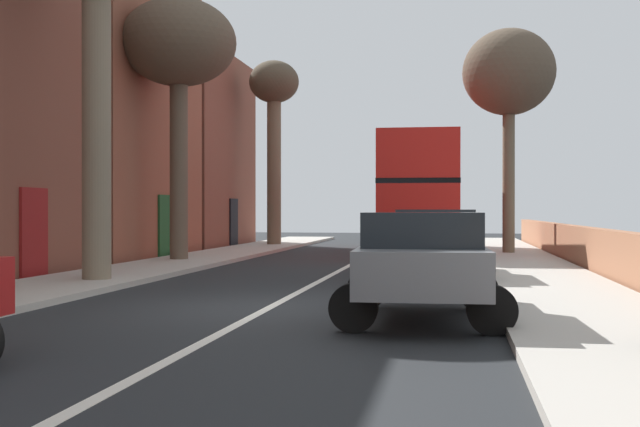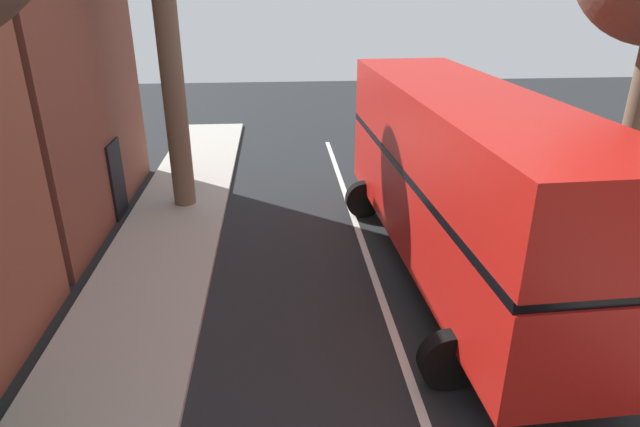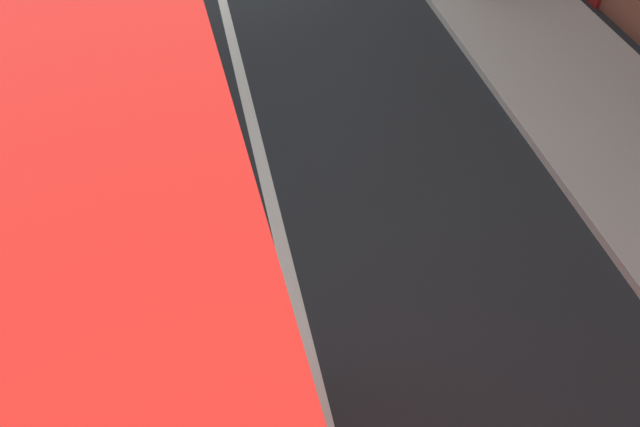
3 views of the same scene
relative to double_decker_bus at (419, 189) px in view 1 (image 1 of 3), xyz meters
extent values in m
plane|color=black|center=(-1.70, -15.94, -2.35)|extent=(84.00, 84.00, 0.00)
cube|color=silver|center=(-1.70, -15.94, -2.35)|extent=(0.16, 54.00, 0.01)
cube|color=#B2ADA3|center=(3.20, -15.94, -2.29)|extent=(2.60, 60.00, 0.12)
cube|color=maroon|center=(-8.17, -11.94, -1.30)|extent=(0.08, 1.10, 2.10)
cube|color=brown|center=(-10.20, -3.94, 3.04)|extent=(4.00, 7.68, 10.78)
cube|color=#194C23|center=(-8.17, -3.94, -1.30)|extent=(0.08, 1.10, 2.10)
cube|color=brown|center=(-10.20, 4.06, 1.81)|extent=(4.00, 7.68, 8.33)
cube|color=black|center=(-8.17, 4.06, -1.30)|extent=(0.08, 1.10, 2.10)
cube|color=red|center=(0.00, -0.01, -0.80)|extent=(2.90, 10.29, 1.70)
cube|color=black|center=(0.00, -0.01, 0.13)|extent=(2.92, 10.19, 0.16)
cube|color=red|center=(0.00, -0.01, 0.96)|extent=(2.90, 10.29, 1.50)
cube|color=black|center=(-0.20, 5.07, -0.72)|extent=(2.20, 0.15, 1.19)
cylinder|color=black|center=(-1.42, 3.40, -1.85)|extent=(1.01, 0.34, 1.00)
cylinder|color=black|center=(1.14, 3.51, -1.85)|extent=(1.01, 0.34, 1.00)
cylinder|color=black|center=(-1.14, -3.52, -1.85)|extent=(1.01, 0.34, 1.00)
cylinder|color=black|center=(1.42, -3.42, -1.85)|extent=(1.01, 0.34, 1.00)
cube|color=#B7BABF|center=(0.80, -10.10, -1.57)|extent=(2.04, 4.49, 0.61)
cube|color=black|center=(0.81, -10.32, -1.01)|extent=(1.80, 2.50, 0.52)
cylinder|color=black|center=(-0.20, -8.77, -2.03)|extent=(0.65, 0.25, 0.64)
cylinder|color=black|center=(1.68, -8.69, -2.03)|extent=(0.65, 0.25, 0.64)
cylinder|color=black|center=(-0.08, -11.50, -2.03)|extent=(0.65, 0.25, 0.64)
cylinder|color=black|center=(1.80, -11.42, -2.03)|extent=(0.65, 0.25, 0.64)
cube|color=slate|center=(0.80, -16.84, -1.57)|extent=(1.87, 4.02, 0.60)
cube|color=black|center=(0.81, -17.04, -1.03)|extent=(1.66, 2.23, 0.47)
cylinder|color=black|center=(-0.13, -15.65, -2.03)|extent=(0.65, 0.25, 0.64)
cylinder|color=black|center=(1.63, -15.58, -2.03)|extent=(0.65, 0.25, 0.64)
cylinder|color=black|center=(-0.03, -18.10, -2.03)|extent=(0.65, 0.25, 0.64)
cylinder|color=black|center=(1.73, -18.03, -2.03)|extent=(0.65, 0.25, 0.64)
cylinder|color=#7A6B56|center=(-6.28, -12.67, 1.15)|extent=(0.61, 0.61, 6.77)
cylinder|color=brown|center=(-6.94, -5.94, 0.69)|extent=(0.55, 0.55, 5.85)
ellipsoid|color=brown|center=(-6.94, -5.94, 4.31)|extent=(3.48, 3.48, 2.63)
cylinder|color=brown|center=(3.15, -0.55, 0.60)|extent=(0.42, 0.42, 5.66)
ellipsoid|color=brown|center=(3.15, -0.55, 4.07)|extent=(3.20, 3.20, 3.01)
cylinder|color=brown|center=(-6.48, 4.52, 1.09)|extent=(0.61, 0.61, 6.65)
ellipsoid|color=#4C4233|center=(-6.48, 4.52, 4.85)|extent=(2.17, 2.17, 1.85)
camera|label=1|loc=(1.25, -27.88, -0.78)|focal=42.80mm
camera|label=2|loc=(-3.75, -10.19, 3.62)|focal=30.01mm
camera|label=3|loc=(-0.95, -1.07, 3.37)|focal=39.32mm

